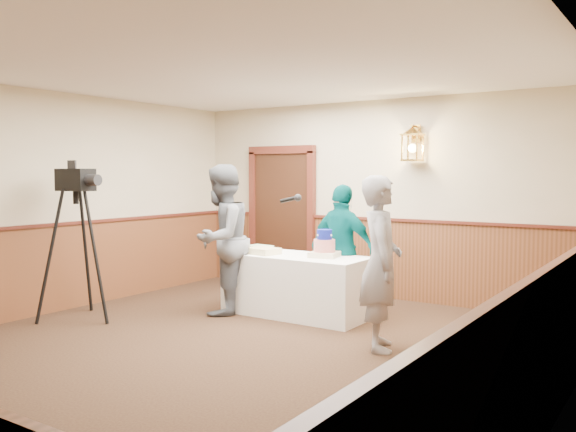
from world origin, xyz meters
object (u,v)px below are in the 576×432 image
Objects in this scene: sheet_cake_green at (259,248)px; assistant_p at (343,249)px; baker at (381,263)px; tv_camera_rig at (77,252)px; tiered_cake at (324,246)px; interviewer at (221,239)px; sheet_cake_yellow at (263,251)px; display_table at (297,285)px.

sheet_cake_green is 0.18× the size of assistant_p.
tv_camera_rig reaches higher than baker.
sheet_cake_green is at bearing 47.17° from tv_camera_rig.
tiered_cake is 1.30m from interviewer.
sheet_cake_yellow is at bearing -167.15° from tiered_cake.
tiered_cake is 0.22× the size of baker.
sheet_cake_yellow is at bearing -161.37° from display_table.
assistant_p is (1.25, 0.87, -0.13)m from interviewer.
sheet_cake_yellow is at bearing -45.47° from sheet_cake_green.
assistant_p is (0.05, 0.38, -0.07)m from tiered_cake.
sheet_cake_green is at bearing 153.36° from interviewer.
sheet_cake_green is 1.11m from assistant_p.
sheet_cake_green is 0.60m from interviewer.
sheet_cake_green is 0.17× the size of baker.
display_table is 0.63m from tiered_cake.
tv_camera_rig reaches higher than sheet_cake_yellow.
sheet_cake_green is at bearing 134.53° from sheet_cake_yellow.
display_table is 4.69× the size of tiered_cake.
display_table is at bearing 52.89° from assistant_p.
interviewer is (-0.83, -0.46, 0.56)m from display_table.
baker is 1.62m from assistant_p.
sheet_cake_green is 0.16× the size of interviewer.
tv_camera_rig reaches higher than sheet_cake_green.
interviewer reaches higher than assistant_p.
interviewer is at bearing -108.51° from sheet_cake_green.
display_table is 1.10× the size of assistant_p.
assistant_p is at bearing 13.06° from baker.
baker reaches higher than display_table.
assistant_p is at bearing 36.04° from tv_camera_rig.
tv_camera_rig is at bearing -144.93° from tiered_cake.
tv_camera_rig is (-1.65, -1.53, 0.03)m from sheet_cake_yellow.
sheet_cake_green is (-1.02, 0.05, -0.10)m from tiered_cake.
tiered_cake reaches higher than sheet_cake_green.
interviewer is at bearing -142.51° from sheet_cake_yellow.
tiered_cake is 1.01× the size of sheet_cake_yellow.
assistant_p is at bearing 16.96° from sheet_cake_green.
tiered_cake is 2.98m from tv_camera_rig.
interviewer reaches higher than tiered_cake.
interviewer reaches higher than tv_camera_rig.
baker is (1.92, -0.64, 0.08)m from sheet_cake_yellow.
baker reaches higher than sheet_cake_yellow.
tiered_cake is at bearing 24.91° from baker.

